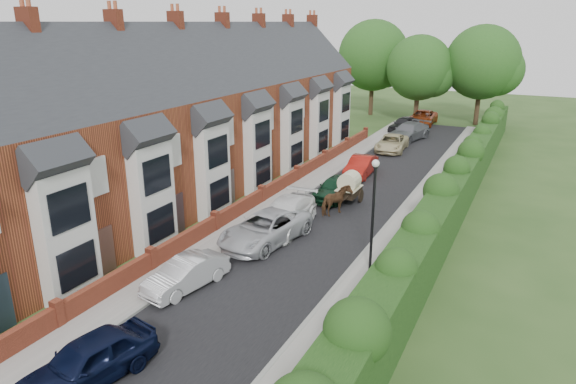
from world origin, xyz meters
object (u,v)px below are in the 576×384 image
lamppost (373,203)px  car_silver_b (265,228)px  car_silver_a (186,274)px  horse_cart (349,186)px  car_beige (392,143)px  car_green (336,188)px  horse (336,201)px  car_grey (409,132)px  car_white (285,215)px  car_red (361,166)px  car_navy (88,361)px  car_black (404,124)px

lamppost → car_silver_b: 6.30m
car_silver_a → horse_cart: horse_cart is taller
lamppost → car_beige: bearing=103.2°
car_green → horse: (1.04, -2.59, 0.11)m
horse → horse_cart: horse_cart is taller
car_beige → lamppost: bearing=-81.3°
lamppost → car_beige: 23.27m
lamppost → car_grey: size_ratio=0.94×
car_white → horse_cart: 5.49m
car_silver_b → horse_cart: horse_cart is taller
car_white → car_grey: car_grey is taller
car_red → car_beige: bearing=87.9°
car_silver_b → horse_cart: 7.53m
car_red → horse: 8.21m
car_white → car_red: 11.21m
car_navy → horse_cart: size_ratio=1.57×
car_black → horse: 25.03m
car_beige → car_grey: size_ratio=0.89×
car_white → car_grey: size_ratio=0.98×
car_navy → car_white: bearing=102.6°
car_silver_a → lamppost: bearing=46.6°
car_navy → car_silver_b: (-0.22, 11.56, 0.02)m
car_black → horse_cart: bearing=-72.7°
car_silver_b → car_black: 30.11m
car_black → car_silver_b: bearing=-77.5°
lamppost → horse: lamppost is taller
car_red → car_grey: size_ratio=0.78×
car_red → car_black: car_black is taller
car_green → car_red: size_ratio=0.99×
car_black → horse_cart: horse_cart is taller
car_silver_b → horse: 5.48m
car_silver_b → horse: size_ratio=2.78×
car_silver_a → car_silver_b: 5.54m
car_silver_a → car_green: size_ratio=0.93×
car_grey → lamppost: bearing=-65.7°
car_silver_b → car_beige: car_silver_b is taller
car_beige → car_grey: (0.24, 4.82, 0.12)m
car_red → car_green: bearing=-90.0°
car_navy → car_green: car_navy is taller
car_white → car_black: bearing=87.6°
car_silver_a → horse_cart: bearing=90.1°
car_green → car_beige: bearing=96.7°
car_navy → horse_cart: horse_cart is taller
lamppost → horse_cart: 9.36m
car_navy → car_beige: (0.20, 33.18, -0.07)m
car_silver_a → car_green: (1.40, 13.27, 0.07)m
lamppost → horse: 7.67m
car_green → car_grey: size_ratio=0.77×
car_white → car_green: 5.71m
car_green → car_beige: (-0.27, 13.84, -0.04)m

